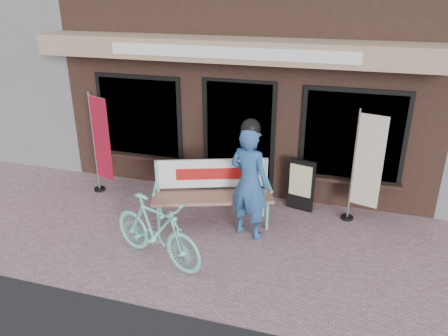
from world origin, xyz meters
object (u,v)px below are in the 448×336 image
(person, at_px, (249,181))
(bicycle, at_px, (156,231))
(menu_stand, at_px, (301,185))
(bench, at_px, (212,187))
(nobori_cream, at_px, (366,167))
(nobori_red, at_px, (101,144))

(person, relative_size, bicycle, 1.17)
(bicycle, height_order, menu_stand, bicycle)
(bench, bearing_deg, nobori_cream, -4.29)
(bench, relative_size, menu_stand, 2.15)
(menu_stand, bearing_deg, bicycle, -115.29)
(nobori_cream, bearing_deg, bench, -147.42)
(bench, xyz_separation_m, menu_stand, (1.36, 0.86, -0.15))
(bench, relative_size, person, 1.05)
(bicycle, distance_m, menu_stand, 2.80)
(person, bearing_deg, nobori_cream, 46.30)
(bicycle, relative_size, nobori_red, 0.84)
(bicycle, distance_m, nobori_cream, 3.47)
(person, height_order, menu_stand, person)
(nobori_red, height_order, menu_stand, nobori_red)
(bicycle, xyz_separation_m, nobori_cream, (2.78, 2.01, 0.51))
(person, bearing_deg, bicycle, -117.53)
(person, height_order, nobori_cream, nobori_cream)
(person, bearing_deg, bench, 177.70)
(nobori_red, xyz_separation_m, nobori_cream, (4.70, 0.26, -0.01))
(nobori_cream, bearing_deg, bicycle, -127.55)
(bicycle, height_order, nobori_red, nobori_red)
(bench, height_order, bicycle, bench)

